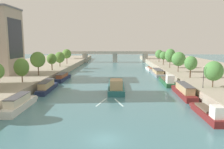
# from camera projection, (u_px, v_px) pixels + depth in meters

# --- Properties ---
(ground_plane) EXTENTS (400.00, 400.00, 0.00)m
(ground_plane) POSITION_uv_depth(u_px,v_px,m) (105.00, 140.00, 27.58)
(ground_plane) COLOR teal
(quay_left) EXTENTS (36.00, 170.00, 2.30)m
(quay_left) POSITION_uv_depth(u_px,v_px,m) (18.00, 72.00, 82.72)
(quay_left) COLOR #A89E89
(quay_left) RESTS_ON ground
(quay_right) EXTENTS (36.00, 170.00, 2.30)m
(quay_right) POSITION_uv_depth(u_px,v_px,m) (211.00, 72.00, 80.86)
(quay_right) COLOR #A89E89
(quay_right) RESTS_ON ground
(barge_midriver) EXTENTS (4.29, 21.10, 3.45)m
(barge_midriver) POSITION_uv_depth(u_px,v_px,m) (116.00, 85.00, 57.69)
(barge_midriver) COLOR #23666B
(barge_midriver) RESTS_ON ground
(wake_behind_barge) EXTENTS (5.60, 5.91, 0.03)m
(wake_behind_barge) POSITION_uv_depth(u_px,v_px,m) (110.00, 102.00, 44.64)
(wake_behind_barge) COLOR silver
(wake_behind_barge) RESTS_ON ground
(moored_boat_left_midway) EXTENTS (2.48, 12.04, 2.76)m
(moored_boat_left_midway) POSITION_uv_depth(u_px,v_px,m) (19.00, 103.00, 39.83)
(moored_boat_left_midway) COLOR silver
(moored_boat_left_midway) RESTS_ON ground
(moored_boat_left_far) EXTENTS (2.74, 13.31, 2.71)m
(moored_boat_left_far) POSITION_uv_depth(u_px,v_px,m) (47.00, 87.00, 55.07)
(moored_boat_left_far) COLOR #1E284C
(moored_boat_left_far) RESTS_ON ground
(moored_boat_left_near) EXTENTS (2.58, 12.93, 2.34)m
(moored_boat_left_near) POSITION_uv_depth(u_px,v_px,m) (63.00, 77.00, 70.84)
(moored_boat_left_near) COLOR #1E284C
(moored_boat_left_near) RESTS_ON ground
(moored_boat_right_far) EXTENTS (2.15, 10.99, 2.95)m
(moored_boat_right_far) POSITION_uv_depth(u_px,v_px,m) (208.00, 113.00, 35.37)
(moored_boat_right_far) COLOR maroon
(moored_boat_right_far) RESTS_ON ground
(moored_boat_right_near) EXTENTS (2.80, 14.40, 2.90)m
(moored_boat_right_near) POSITION_uv_depth(u_px,v_px,m) (184.00, 91.00, 49.82)
(moored_boat_right_near) COLOR maroon
(moored_boat_right_near) RESTS_ON ground
(moored_boat_right_end) EXTENTS (3.05, 14.74, 3.29)m
(moored_boat_right_end) POSITION_uv_depth(u_px,v_px,m) (167.00, 81.00, 64.23)
(moored_boat_right_end) COLOR #235633
(moored_boat_right_end) RESTS_ON ground
(moored_boat_right_second) EXTENTS (3.40, 16.32, 2.25)m
(moored_boat_right_second) POSITION_uv_depth(u_px,v_px,m) (158.00, 72.00, 82.26)
(moored_boat_right_second) COLOR gray
(moored_boat_right_second) RESTS_ON ground
(moored_boat_right_lone) EXTENTS (2.46, 11.80, 2.06)m
(moored_boat_right_lone) POSITION_uv_depth(u_px,v_px,m) (150.00, 69.00, 97.25)
(moored_boat_right_lone) COLOR silver
(moored_boat_right_lone) RESTS_ON ground
(tree_left_second) EXTENTS (3.69, 3.69, 6.08)m
(tree_left_second) POSITION_uv_depth(u_px,v_px,m) (22.00, 67.00, 54.07)
(tree_left_second) COLOR brown
(tree_left_second) RESTS_ON quay_left
(tree_left_midway) EXTENTS (4.44, 4.44, 7.18)m
(tree_left_midway) POSITION_uv_depth(u_px,v_px,m) (38.00, 60.00, 65.78)
(tree_left_midway) COLOR brown
(tree_left_midway) RESTS_ON quay_left
(tree_left_by_lamp) EXTENTS (3.52, 3.52, 6.01)m
(tree_left_by_lamp) POSITION_uv_depth(u_px,v_px,m) (52.00, 59.00, 77.89)
(tree_left_by_lamp) COLOR brown
(tree_left_by_lamp) RESTS_ON quay_left
(tree_left_past_mid) EXTENTS (4.11, 4.11, 6.12)m
(tree_left_past_mid) POSITION_uv_depth(u_px,v_px,m) (60.00, 57.00, 89.61)
(tree_left_past_mid) COLOR brown
(tree_left_past_mid) RESTS_ON quay_left
(tree_left_distant) EXTENTS (4.20, 4.20, 6.90)m
(tree_left_distant) POSITION_uv_depth(u_px,v_px,m) (67.00, 54.00, 100.78)
(tree_left_distant) COLOR brown
(tree_left_distant) RESTS_ON quay_left
(tree_right_end_of_row) EXTENTS (4.16, 4.16, 5.89)m
(tree_right_end_of_row) POSITION_uv_depth(u_px,v_px,m) (214.00, 71.00, 48.12)
(tree_right_end_of_row) COLOR brown
(tree_right_end_of_row) RESTS_ON quay_right
(tree_right_by_lamp) EXTENTS (3.54, 3.54, 6.19)m
(tree_right_by_lamp) POSITION_uv_depth(u_px,v_px,m) (191.00, 63.00, 61.13)
(tree_right_by_lamp) COLOR brown
(tree_right_by_lamp) RESTS_ON quay_right
(tree_right_second) EXTENTS (4.59, 4.59, 6.83)m
(tree_right_second) POSITION_uv_depth(u_px,v_px,m) (179.00, 59.00, 72.94)
(tree_right_second) COLOR brown
(tree_right_second) RESTS_ON quay_right
(tree_right_third) EXTENTS (4.10, 4.10, 7.53)m
(tree_right_third) POSITION_uv_depth(u_px,v_px,m) (170.00, 56.00, 84.87)
(tree_right_third) COLOR brown
(tree_right_third) RESTS_ON quay_right
(tree_right_far) EXTENTS (3.49, 3.49, 5.96)m
(tree_right_far) POSITION_uv_depth(u_px,v_px,m) (164.00, 56.00, 97.13)
(tree_right_far) COLOR brown
(tree_right_far) RESTS_ON quay_right
(tree_right_midway) EXTENTS (4.05, 4.05, 6.20)m
(tree_right_midway) POSITION_uv_depth(u_px,v_px,m) (159.00, 54.00, 110.94)
(tree_right_midway) COLOR brown
(tree_right_midway) RESTS_ON quay_right
(lamppost_right_bank) EXTENTS (0.28, 0.28, 4.84)m
(lamppost_right_bank) POSITION_uv_depth(u_px,v_px,m) (204.00, 76.00, 47.80)
(lamppost_right_bank) COLOR black
(lamppost_right_bank) RESTS_ON quay_right
(bridge_far) EXTENTS (61.26, 4.40, 6.81)m
(bridge_far) POSITION_uv_depth(u_px,v_px,m) (115.00, 55.00, 133.75)
(bridge_far) COLOR #9E998E
(bridge_far) RESTS_ON ground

